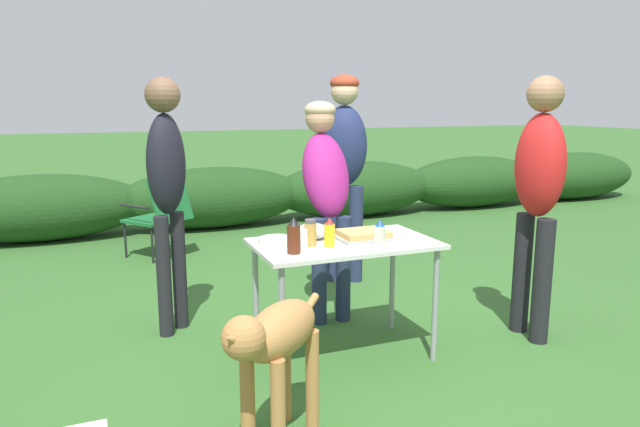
{
  "coord_description": "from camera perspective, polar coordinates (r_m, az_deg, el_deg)",
  "views": [
    {
      "loc": [
        -1.38,
        -3.08,
        1.57
      ],
      "look_at": [
        -0.09,
        0.17,
        0.89
      ],
      "focal_mm": 32.0,
      "sensor_mm": 36.0,
      "label": 1
    }
  ],
  "objects": [
    {
      "name": "camp_chair_green_behind_table",
      "position": [
        6.03,
        -15.73,
        0.05
      ],
      "size": [
        0.72,
        0.75,
        0.83
      ],
      "rotation": [
        0.0,
        0.0,
        0.63
      ],
      "color": "#19602D",
      "rests_on": "ground"
    },
    {
      "name": "standing_person_in_olive_jacket",
      "position": [
        4.09,
        0.58,
        3.0
      ],
      "size": [
        0.35,
        0.47,
        1.59
      ],
      "rotation": [
        0.0,
        0.0,
        -0.02
      ],
      "color": "#232D4C",
      "rests_on": "ground"
    },
    {
      "name": "shrub_hedge",
      "position": [
        7.4,
        -10.62,
        1.59
      ],
      "size": [
        14.4,
        0.9,
        0.77
      ],
      "color": "#1E4219",
      "rests_on": "ground"
    },
    {
      "name": "standing_person_in_gray_fleece",
      "position": [
        3.98,
        21.03,
        2.79
      ],
      "size": [
        0.29,
        0.39,
        1.74
      ],
      "rotation": [
        0.0,
        0.0,
        -1.63
      ],
      "color": "black",
      "rests_on": "ground"
    },
    {
      "name": "ground_plane",
      "position": [
        3.72,
        2.35,
        -13.95
      ],
      "size": [
        60.0,
        60.0,
        0.0
      ],
      "primitive_type": "plane",
      "color": "#336028"
    },
    {
      "name": "standing_person_with_beanie",
      "position": [
        4.95,
        2.42,
        5.81
      ],
      "size": [
        0.48,
        0.44,
        1.81
      ],
      "rotation": [
        0.0,
        0.0,
        -0.48
      ],
      "color": "#232D4C",
      "rests_on": "ground"
    },
    {
      "name": "food_tray",
      "position": [
        3.54,
        4.38,
        -2.18
      ],
      "size": [
        0.33,
        0.26,
        0.06
      ],
      "color": "#9E9EA3",
      "rests_on": "folding_table"
    },
    {
      "name": "bbq_sauce_bottle",
      "position": [
        3.19,
        -2.65,
        -2.29
      ],
      "size": [
        0.08,
        0.08,
        0.21
      ],
      "color": "#562314",
      "rests_on": "folding_table"
    },
    {
      "name": "folding_table",
      "position": [
        3.5,
        2.44,
        -4.05
      ],
      "size": [
        1.1,
        0.64,
        0.74
      ],
      "color": "silver",
      "rests_on": "ground"
    },
    {
      "name": "dog",
      "position": [
        2.63,
        -4.45,
        -12.77
      ],
      "size": [
        0.65,
        0.63,
        0.73
      ],
      "rotation": [
        0.0,
        0.0,
        2.34
      ],
      "color": "#B27A42",
      "rests_on": "ground"
    },
    {
      "name": "standing_person_in_navy_coat",
      "position": [
        3.94,
        -15.07,
        3.5
      ],
      "size": [
        0.37,
        0.37,
        1.74
      ],
      "rotation": [
        0.0,
        0.0,
        0.79
      ],
      "color": "black",
      "rests_on": "ground"
    },
    {
      "name": "paper_cup_stack",
      "position": [
        3.31,
        -1.92,
        -2.57
      ],
      "size": [
        0.08,
        0.08,
        0.11
      ],
      "primitive_type": "cylinder",
      "color": "white",
      "rests_on": "folding_table"
    },
    {
      "name": "spice_jar",
      "position": [
        3.36,
        -0.96,
        -1.95
      ],
      "size": [
        0.07,
        0.07,
        0.16
      ],
      "color": "#B2893D",
      "rests_on": "folding_table"
    },
    {
      "name": "mustard_bottle",
      "position": [
        3.35,
        0.95,
        -1.95
      ],
      "size": [
        0.06,
        0.06,
        0.17
      ],
      "color": "yellow",
      "rests_on": "folding_table"
    },
    {
      "name": "mayo_bottle",
      "position": [
        3.29,
        5.99,
        -2.19
      ],
      "size": [
        0.07,
        0.07,
        0.17
      ],
      "color": "silver",
      "rests_on": "folding_table"
    },
    {
      "name": "mixing_bowl",
      "position": [
        3.54,
        -0.74,
        -1.76
      ],
      "size": [
        0.2,
        0.2,
        0.1
      ],
      "primitive_type": "ellipsoid",
      "color": "silver",
      "rests_on": "folding_table"
    },
    {
      "name": "plate_stack",
      "position": [
        3.42,
        -4.36,
        -2.76
      ],
      "size": [
        0.23,
        0.23,
        0.04
      ],
      "primitive_type": "cylinder",
      "color": "white",
      "rests_on": "folding_table"
    }
  ]
}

